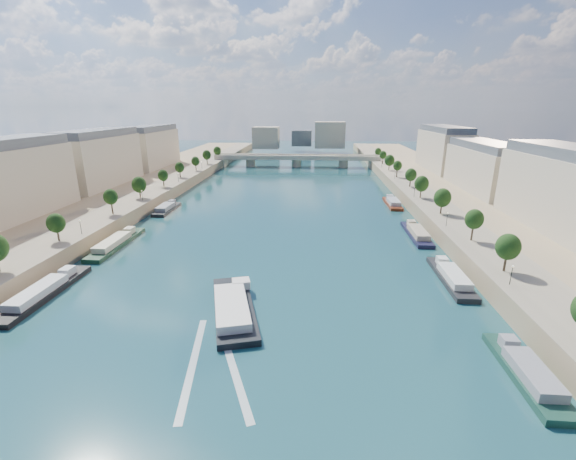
# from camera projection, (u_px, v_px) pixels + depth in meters

# --- Properties ---
(ground) EXTENTS (700.00, 700.00, 0.00)m
(ground) POSITION_uv_depth(u_px,v_px,m) (277.00, 224.00, 135.00)
(ground) COLOR #0B2D31
(ground) RESTS_ON ground
(quay_left) EXTENTS (44.00, 520.00, 5.00)m
(quay_left) POSITION_uv_depth(u_px,v_px,m) (79.00, 214.00, 139.04)
(quay_left) COLOR #9E8460
(quay_left) RESTS_ON ground
(quay_right) EXTENTS (44.00, 520.00, 5.00)m
(quay_right) POSITION_uv_depth(u_px,v_px,m) (490.00, 222.00, 129.43)
(quay_right) COLOR #9E8460
(quay_right) RESTS_ON ground
(pave_left) EXTENTS (14.00, 520.00, 0.10)m
(pave_left) POSITION_uv_depth(u_px,v_px,m) (119.00, 208.00, 137.26)
(pave_left) COLOR gray
(pave_left) RESTS_ON quay_left
(pave_right) EXTENTS (14.00, 520.00, 0.10)m
(pave_right) POSITION_uv_depth(u_px,v_px,m) (445.00, 213.00, 129.65)
(pave_right) COLOR gray
(pave_right) RESTS_ON quay_right
(trees_left) EXTENTS (4.80, 268.80, 8.26)m
(trees_left) POSITION_uv_depth(u_px,v_px,m) (125.00, 192.00, 137.37)
(trees_left) COLOR #382B1E
(trees_left) RESTS_ON ground
(trees_right) EXTENTS (4.80, 268.80, 8.26)m
(trees_right) POSITION_uv_depth(u_px,v_px,m) (433.00, 191.00, 137.63)
(trees_right) COLOR #382B1E
(trees_right) RESTS_ON ground
(lamps_left) EXTENTS (0.36, 200.36, 4.28)m
(lamps_left) POSITION_uv_depth(u_px,v_px,m) (116.00, 207.00, 126.62)
(lamps_left) COLOR black
(lamps_left) RESTS_ON ground
(lamps_right) EXTENTS (0.36, 200.36, 4.28)m
(lamps_right) POSITION_uv_depth(u_px,v_px,m) (429.00, 202.00, 133.87)
(lamps_right) COLOR black
(lamps_right) RESTS_ON ground
(buildings_left) EXTENTS (16.00, 226.00, 23.20)m
(buildings_left) POSITION_uv_depth(u_px,v_px,m) (59.00, 170.00, 147.04)
(buildings_left) COLOR #C7B599
(buildings_left) RESTS_ON ground
(buildings_right) EXTENTS (16.00, 226.00, 23.20)m
(buildings_right) POSITION_uv_depth(u_px,v_px,m) (520.00, 175.00, 135.70)
(buildings_right) COLOR #C7B599
(buildings_right) RESTS_ON ground
(skyline) EXTENTS (79.00, 42.00, 22.00)m
(skyline) POSITION_uv_depth(u_px,v_px,m) (305.00, 136.00, 338.83)
(skyline) COLOR #C7B599
(skyline) RESTS_ON ground
(bridge) EXTENTS (112.00, 12.00, 8.15)m
(bridge) POSITION_uv_depth(u_px,v_px,m) (297.00, 159.00, 263.76)
(bridge) COLOR #C1B79E
(bridge) RESTS_ON ground
(tour_barge) EXTENTS (14.47, 27.62, 3.70)m
(tour_barge) POSITION_uv_depth(u_px,v_px,m) (234.00, 307.00, 77.19)
(tour_barge) COLOR black
(tour_barge) RESTS_ON ground
(wake) EXTENTS (14.50, 25.89, 0.04)m
(wake) POSITION_uv_depth(u_px,v_px,m) (213.00, 364.00, 61.68)
(wake) COLOR silver
(wake) RESTS_ON ground
(moored_barges_left) EXTENTS (5.00, 155.78, 3.60)m
(moored_barges_left) POSITION_uv_depth(u_px,v_px,m) (49.00, 289.00, 85.10)
(moored_barges_left) COLOR #181835
(moored_barges_left) RESTS_ON ground
(moored_barges_right) EXTENTS (5.00, 167.05, 3.60)m
(moored_barges_right) POSITION_uv_depth(u_px,v_px,m) (451.00, 277.00, 90.99)
(moored_barges_right) COLOR black
(moored_barges_right) RESTS_ON ground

